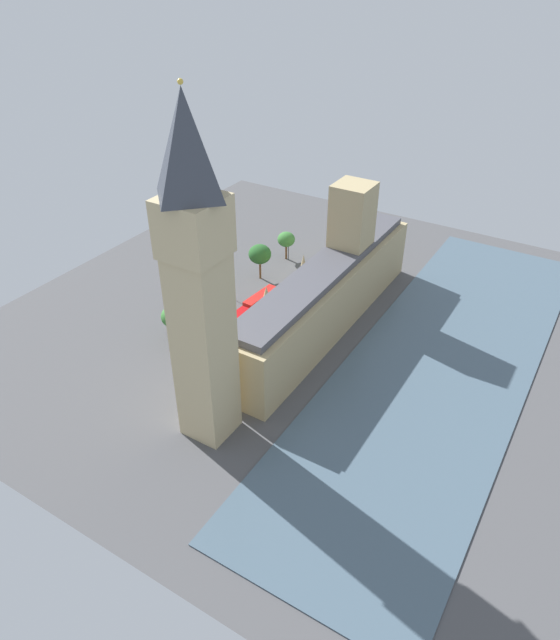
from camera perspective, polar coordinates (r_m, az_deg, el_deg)
ground_plane at (r=135.95m, az=3.50°, el=-0.28°), size 138.43×138.43×0.00m
river_thames at (r=127.43m, az=15.59°, el=-4.22°), size 35.83×124.59×0.25m
parliament_building at (r=131.85m, az=4.77°, el=3.03°), size 12.14×68.43×30.51m
clock_tower at (r=90.39m, az=-8.10°, el=3.98°), size 9.22×9.22×60.92m
car_blue_kerbside at (r=161.39m, az=3.62°, el=5.96°), size 1.86×4.53×1.74m
car_yellow_cab_corner at (r=151.62m, az=1.21°, el=4.07°), size 1.83×4.20×1.74m
double_decker_bus_near_tower at (r=138.60m, az=-1.94°, el=1.80°), size 3.34×10.66×4.75m
double_decker_bus_opposite_hall at (r=130.55m, az=-4.69°, el=-0.54°), size 3.07×10.61×4.75m
car_silver_by_river_gate at (r=124.84m, az=-7.48°, el=-3.54°), size 1.90×4.20×1.74m
pedestrian_trailing at (r=151.46m, az=4.43°, el=3.86°), size 0.58×0.48×1.56m
pedestrian_midblock at (r=119.54m, az=-5.63°, el=-5.43°), size 0.59×0.49×1.61m
plane_tree_far_end at (r=128.57m, az=-10.49°, el=0.33°), size 5.53×5.53×8.70m
plane_tree_leading at (r=133.15m, az=-7.49°, el=1.61°), size 5.92×5.92×8.27m
plane_tree_under_trees at (r=150.53m, az=-2.01°, el=6.52°), size 5.93×5.93×9.68m
plane_tree_slot_10 at (r=160.98m, az=0.62°, el=7.97°), size 4.86×4.86×8.06m
street_lamp_slot_11 at (r=142.85m, az=-4.68°, el=3.48°), size 0.56×0.56×5.95m
street_lamp_slot_12 at (r=161.05m, az=0.84°, el=7.19°), size 0.56×0.56×5.57m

